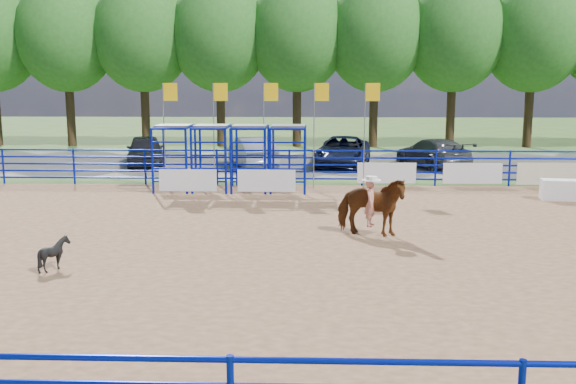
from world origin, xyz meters
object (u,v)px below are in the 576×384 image
at_px(announcer_table, 561,190).
at_px(car_d, 433,153).
at_px(car_a, 145,150).
at_px(horse_and_rider, 371,204).
at_px(car_b, 252,152).
at_px(car_c, 343,152).
at_px(calf, 54,254).

height_order(announcer_table, car_d, car_d).
bearing_deg(announcer_table, car_a, 152.16).
relative_size(horse_and_rider, car_d, 0.47).
xyz_separation_m(announcer_table, car_b, (-11.96, 8.41, 0.39)).
relative_size(horse_and_rider, car_c, 0.43).
distance_m(announcer_table, car_c, 11.71).
distance_m(horse_and_rider, car_c, 14.71).
height_order(announcer_table, car_b, car_b).
bearing_deg(car_a, car_c, -15.46).
distance_m(announcer_table, car_a, 19.86).
height_order(calf, car_a, car_a).
bearing_deg(announcer_table, calf, -148.37).
xyz_separation_m(horse_and_rider, car_d, (4.46, 14.51, -0.19)).
xyz_separation_m(announcer_table, calf, (-14.96, -9.22, 0.01)).
xyz_separation_m(calf, car_c, (7.52, 18.24, 0.36)).
bearing_deg(calf, car_b, -25.50).
height_order(horse_and_rider, car_a, horse_and_rider).
bearing_deg(horse_and_rider, car_b, 107.84).
height_order(announcer_table, car_a, car_a).
bearing_deg(calf, car_d, -49.45).
xyz_separation_m(car_b, car_c, (4.51, 0.61, -0.01)).
relative_size(announcer_table, car_d, 0.28).
bearing_deg(car_c, car_b, -163.40).
relative_size(calf, car_a, 0.17).
xyz_separation_m(horse_and_rider, calf, (-7.54, -3.54, -0.52)).
distance_m(car_a, car_b, 5.66).
bearing_deg(announcer_table, car_d, 108.59).
xyz_separation_m(car_a, car_d, (14.59, -0.44, -0.04)).
bearing_deg(car_a, car_d, -15.81).
height_order(horse_and_rider, car_c, horse_and_rider).
distance_m(horse_and_rider, car_a, 18.06).
distance_m(announcer_table, car_b, 14.63).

